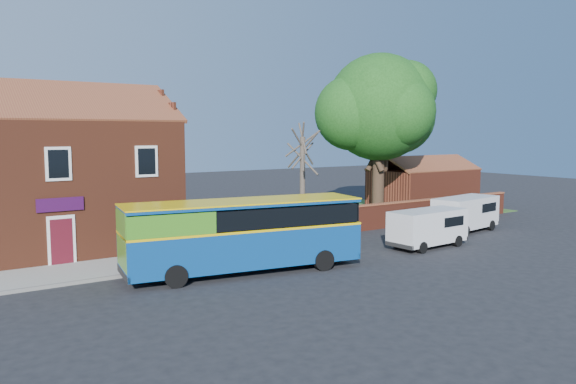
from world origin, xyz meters
TOP-DOWN VIEW (x-y plane):
  - ground at (0.00, 0.00)m, footprint 120.00×120.00m
  - pavement at (-7.00, 5.75)m, footprint 18.00×3.50m
  - kerb at (-7.00, 4.00)m, footprint 18.00×0.15m
  - grass_strip at (13.00, 13.00)m, footprint 26.00×12.00m
  - shop_building at (-7.02, 11.50)m, footprint 12.30×8.13m
  - boundary_wall at (13.00, 7.00)m, footprint 22.00×0.38m
  - outbuilding at (22.00, 13.00)m, footprint 8.20×5.06m
  - bus at (-1.07, 2.07)m, footprint 10.44×4.06m
  - van_near at (9.86, 1.35)m, footprint 4.57×2.09m
  - van_far at (15.36, 3.37)m, footprint 5.01×2.66m
  - large_tree at (14.96, 10.79)m, footprint 9.38×7.42m
  - bare_tree at (7.25, 9.04)m, footprint 2.35×2.79m

SIDE VIEW (x-z plane):
  - ground at x=0.00m, z-range 0.00..0.00m
  - grass_strip at x=13.00m, z-range 0.00..0.04m
  - pavement at x=-7.00m, z-range 0.00..0.12m
  - kerb at x=-7.00m, z-range 0.00..0.14m
  - boundary_wall at x=13.00m, z-range 0.01..1.61m
  - van_near at x=9.86m, z-range 0.12..2.08m
  - van_far at x=15.36m, z-range 0.12..2.22m
  - outbuilding at x=22.00m, z-range -0.48..3.69m
  - bus at x=-1.07m, z-range 0.21..3.31m
  - bare_tree at x=7.25m, z-range 0.08..6.34m
  - shop_building at x=-7.02m, z-range -1.84..8.66m
  - large_tree at x=14.96m, z-range 1.77..13.22m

